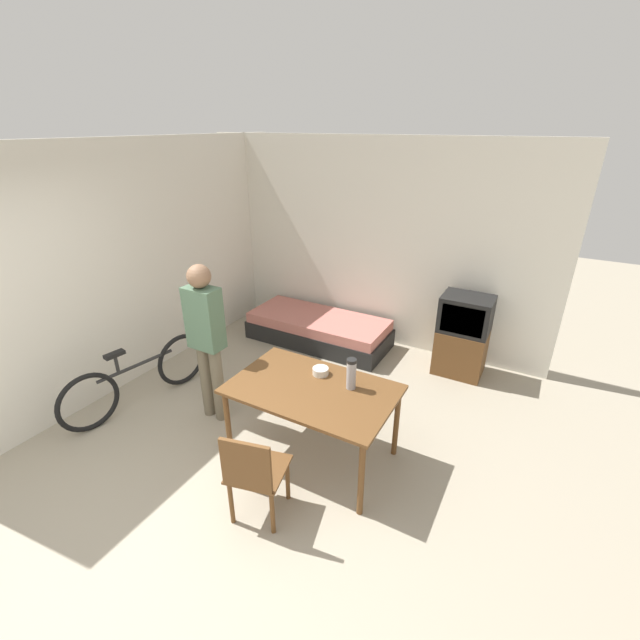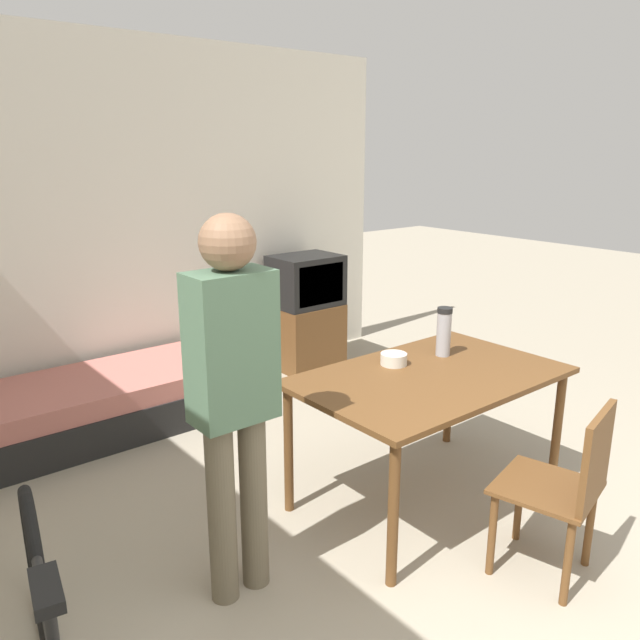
{
  "view_description": "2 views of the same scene",
  "coord_description": "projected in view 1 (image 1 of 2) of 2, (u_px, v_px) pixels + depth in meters",
  "views": [
    {
      "loc": [
        2.19,
        -1.24,
        2.83
      ],
      "look_at": [
        0.25,
        2.22,
        0.99
      ],
      "focal_mm": 24.0,
      "sensor_mm": 36.0,
      "label": 1
    },
    {
      "loc": [
        -1.8,
        -0.61,
        1.9
      ],
      "look_at": [
        0.31,
        2.0,
        0.97
      ],
      "focal_mm": 35.0,
      "sensor_mm": 36.0,
      "label": 2
    }
  ],
  "objects": [
    {
      "name": "wooden_chair",
      "position": [
        254.0,
        472.0,
        3.16
      ],
      "size": [
        0.5,
        0.5,
        0.84
      ],
      "color": "brown",
      "rests_on": "ground_plane"
    },
    {
      "name": "wall_back",
      "position": [
        368.0,
        244.0,
        5.71
      ],
      "size": [
        4.87,
        0.06,
        2.7
      ],
      "color": "silver",
      "rests_on": "ground_plane"
    },
    {
      "name": "mate_bowl",
      "position": [
        321.0,
        371.0,
        3.88
      ],
      "size": [
        0.15,
        0.15,
        0.06
      ],
      "color": "beige",
      "rests_on": "dining_table"
    },
    {
      "name": "daybed",
      "position": [
        319.0,
        329.0,
        5.99
      ],
      "size": [
        1.96,
        0.82,
        0.39
      ],
      "color": "black",
      "rests_on": "ground_plane"
    },
    {
      "name": "ground_plane",
      "position": [
        143.0,
        546.0,
        3.14
      ],
      "size": [
        20.0,
        20.0,
        0.0
      ],
      "primitive_type": "plane",
      "color": "#9E937F"
    },
    {
      "name": "wall_left",
      "position": [
        145.0,
        261.0,
        5.0
      ],
      "size": [
        0.06,
        4.93,
        2.7
      ],
      "color": "silver",
      "rests_on": "ground_plane"
    },
    {
      "name": "thermos_flask",
      "position": [
        351.0,
        373.0,
        3.63
      ],
      "size": [
        0.09,
        0.09,
        0.28
      ],
      "color": "#99999E",
      "rests_on": "dining_table"
    },
    {
      "name": "dining_table",
      "position": [
        312.0,
        395.0,
        3.72
      ],
      "size": [
        1.43,
        0.89,
        0.74
      ],
      "color": "brown",
      "rests_on": "ground_plane"
    },
    {
      "name": "bicycle",
      "position": [
        139.0,
        378.0,
        4.6
      ],
      "size": [
        0.33,
        1.69,
        0.72
      ],
      "color": "black",
      "rests_on": "ground_plane"
    },
    {
      "name": "tv",
      "position": [
        463.0,
        336.0,
        5.13
      ],
      "size": [
        0.58,
        0.46,
        1.0
      ],
      "color": "brown",
      "rests_on": "ground_plane"
    },
    {
      "name": "person_standing",
      "position": [
        206.0,
        333.0,
        4.14
      ],
      "size": [
        0.34,
        0.22,
        1.67
      ],
      "color": "#6B604C",
      "rests_on": "ground_plane"
    }
  ]
}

